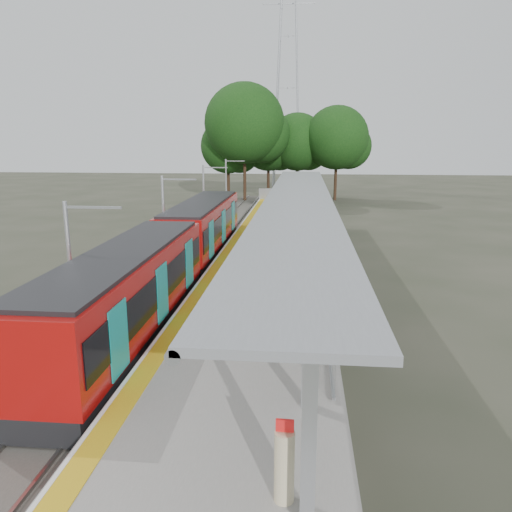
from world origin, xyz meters
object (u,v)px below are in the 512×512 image
Objects in this scene: bench_near at (323,311)px; info_pillar_near at (284,466)px; bench_mid at (316,292)px; info_pillar_far at (286,227)px; train at (175,250)px; litter_bin at (308,259)px; bench_far at (297,230)px.

bench_near is 0.93× the size of info_pillar_near.
info_pillar_far reaches higher than bench_mid.
info_pillar_near is (-1.02, -8.86, 0.16)m from bench_near.
info_pillar_far reaches higher than info_pillar_near.
litter_bin is at bearing 9.36° from train.
bench_mid is 11.19m from info_pillar_near.
info_pillar_far is at bearing 58.53° from train.
bench_far is at bearing 39.34° from info_pillar_far.
info_pillar_near reaches higher than litter_bin.
litter_bin is (-0.25, 5.77, -0.08)m from bench_mid.
info_pillar_far reaches higher than bench_near.
litter_bin is at bearing 93.95° from bench_near.
info_pillar_near is (-0.82, -11.16, 0.15)m from bench_mid.
train reaches higher than info_pillar_near.
bench_mid is at bearing -87.49° from litter_bin.
litter_bin is (1.40, -7.48, -0.33)m from info_pillar_far.
info_pillar_far is (-0.83, 24.41, 0.10)m from info_pillar_near.
info_pillar_near is at bearing -88.24° from bench_far.
bench_far reaches higher than bench_near.
train reaches higher than bench_far.
bench_near is 0.95× the size of bench_mid.
train is 6.77m from litter_bin.
bench_far is 7.76m from litter_bin.
bench_near is 2.31m from bench_mid.
info_pillar_far is at bearing -159.85° from bench_far.
bench_near is 8.92m from info_pillar_near.
info_pillar_near is 1.70× the size of litter_bin.
train reaches higher than bench_mid.
info_pillar_near is at bearing -68.97° from train.
info_pillar_far reaches higher than litter_bin.
bench_far is (-0.94, 13.50, 0.02)m from bench_mid.
bench_mid is at bearing 87.83° from info_pillar_near.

